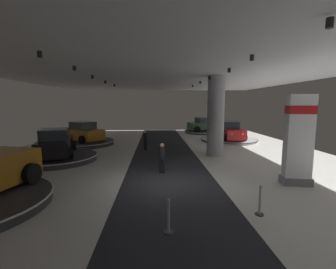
{
  "coord_description": "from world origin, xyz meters",
  "views": [
    {
      "loc": [
        -0.66,
        -10.29,
        3.59
      ],
      "look_at": [
        0.27,
        6.42,
        1.4
      ],
      "focal_mm": 24.83,
      "sensor_mm": 36.0,
      "label": 1
    }
  ],
  "objects_px": {
    "display_car_mid_left": "(55,144)",
    "visitor_walking_near": "(162,156)",
    "brand_sign_pylon": "(299,139)",
    "display_platform_mid_left": "(56,158)",
    "column_right": "(216,116)",
    "display_platform_far_left": "(83,142)",
    "display_platform_far_right": "(229,140)",
    "display_car_far_right": "(229,131)",
    "display_car_far_left": "(82,132)",
    "visitor_walking_far": "(145,139)",
    "display_car_deep_right": "(205,125)",
    "display_platform_deep_right": "(205,132)"
  },
  "relations": [
    {
      "from": "display_car_mid_left",
      "to": "visitor_walking_near",
      "type": "bearing_deg",
      "value": -24.66
    },
    {
      "from": "brand_sign_pylon",
      "to": "display_platform_mid_left",
      "type": "distance_m",
      "value": 13.78
    },
    {
      "from": "column_right",
      "to": "visitor_walking_near",
      "type": "height_order",
      "value": "column_right"
    },
    {
      "from": "display_platform_far_left",
      "to": "visitor_walking_near",
      "type": "bearing_deg",
      "value": -52.99
    },
    {
      "from": "visitor_walking_near",
      "to": "display_platform_far_right",
      "type": "bearing_deg",
      "value": 56.36
    },
    {
      "from": "display_car_far_right",
      "to": "display_car_far_left",
      "type": "bearing_deg",
      "value": -174.86
    },
    {
      "from": "display_platform_mid_left",
      "to": "display_platform_far_left",
      "type": "xyz_separation_m",
      "value": [
        -0.16,
        5.99,
        -0.0
      ]
    },
    {
      "from": "display_platform_mid_left",
      "to": "visitor_walking_far",
      "type": "distance_m",
      "value": 6.38
    },
    {
      "from": "display_platform_far_left",
      "to": "display_car_deep_right",
      "type": "distance_m",
      "value": 15.08
    },
    {
      "from": "display_car_mid_left",
      "to": "display_platform_far_left",
      "type": "height_order",
      "value": "display_car_mid_left"
    },
    {
      "from": "column_right",
      "to": "display_car_mid_left",
      "type": "bearing_deg",
      "value": -174.64
    },
    {
      "from": "brand_sign_pylon",
      "to": "visitor_walking_near",
      "type": "distance_m",
      "value": 6.4
    },
    {
      "from": "display_car_far_right",
      "to": "display_car_mid_left",
      "type": "bearing_deg",
      "value": -151.85
    },
    {
      "from": "display_platform_far_left",
      "to": "brand_sign_pylon",
      "type": "bearing_deg",
      "value": -41.09
    },
    {
      "from": "display_car_mid_left",
      "to": "visitor_walking_near",
      "type": "xyz_separation_m",
      "value": [
        6.68,
        -3.07,
        -0.21
      ]
    },
    {
      "from": "display_car_far_left",
      "to": "display_car_deep_right",
      "type": "distance_m",
      "value": 15.05
    },
    {
      "from": "display_platform_mid_left",
      "to": "display_platform_far_right",
      "type": "relative_size",
      "value": 0.93
    },
    {
      "from": "display_car_far_right",
      "to": "display_platform_mid_left",
      "type": "bearing_deg",
      "value": -151.96
    },
    {
      "from": "display_platform_far_left",
      "to": "display_car_deep_right",
      "type": "xyz_separation_m",
      "value": [
        12.76,
        8.0,
        0.82
      ]
    },
    {
      "from": "display_car_mid_left",
      "to": "display_car_deep_right",
      "type": "relative_size",
      "value": 1.01
    },
    {
      "from": "display_platform_far_right",
      "to": "visitor_walking_near",
      "type": "relative_size",
      "value": 3.42
    },
    {
      "from": "display_platform_far_left",
      "to": "display_platform_deep_right",
      "type": "relative_size",
      "value": 1.07
    },
    {
      "from": "display_platform_deep_right",
      "to": "visitor_walking_far",
      "type": "distance_m",
      "value": 13.05
    },
    {
      "from": "display_platform_deep_right",
      "to": "display_car_deep_right",
      "type": "distance_m",
      "value": 0.87
    },
    {
      "from": "display_platform_far_right",
      "to": "display_car_deep_right",
      "type": "distance_m",
      "value": 6.94
    },
    {
      "from": "visitor_walking_near",
      "to": "visitor_walking_far",
      "type": "relative_size",
      "value": 1.0
    },
    {
      "from": "display_car_mid_left",
      "to": "display_platform_far_right",
      "type": "bearing_deg",
      "value": 28.05
    },
    {
      "from": "display_platform_far_right",
      "to": "display_platform_far_left",
      "type": "distance_m",
      "value": 13.73
    },
    {
      "from": "display_car_mid_left",
      "to": "display_car_deep_right",
      "type": "xyz_separation_m",
      "value": [
        12.59,
        14.02,
        -0.1
      ]
    },
    {
      "from": "column_right",
      "to": "visitor_walking_far",
      "type": "xyz_separation_m",
      "value": [
        -4.97,
        2.1,
        -1.84
      ]
    },
    {
      "from": "visitor_walking_near",
      "to": "display_platform_far_left",
      "type": "bearing_deg",
      "value": 127.01
    },
    {
      "from": "display_car_mid_left",
      "to": "display_car_deep_right",
      "type": "height_order",
      "value": "display_car_mid_left"
    },
    {
      "from": "display_platform_far_left",
      "to": "display_platform_mid_left",
      "type": "bearing_deg",
      "value": -88.44
    },
    {
      "from": "column_right",
      "to": "display_platform_deep_right",
      "type": "xyz_separation_m",
      "value": [
        2.1,
        13.04,
        -2.61
      ]
    },
    {
      "from": "display_platform_deep_right",
      "to": "display_platform_mid_left",
      "type": "bearing_deg",
      "value": -132.06
    },
    {
      "from": "column_right",
      "to": "visitor_walking_near",
      "type": "xyz_separation_m",
      "value": [
        -3.84,
        -4.05,
        -1.84
      ]
    },
    {
      "from": "visitor_walking_near",
      "to": "display_platform_mid_left",
      "type": "bearing_deg",
      "value": 155.16
    },
    {
      "from": "brand_sign_pylon",
      "to": "display_car_far_right",
      "type": "distance_m",
      "value": 12.44
    },
    {
      "from": "display_car_mid_left",
      "to": "brand_sign_pylon",
      "type": "bearing_deg",
      "value": -22.14
    },
    {
      "from": "display_platform_far_right",
      "to": "display_platform_far_left",
      "type": "relative_size",
      "value": 0.98
    },
    {
      "from": "visitor_walking_far",
      "to": "visitor_walking_near",
      "type": "bearing_deg",
      "value": -79.62
    },
    {
      "from": "display_car_mid_left",
      "to": "visitor_walking_far",
      "type": "height_order",
      "value": "display_car_mid_left"
    },
    {
      "from": "display_platform_far_left",
      "to": "display_car_mid_left",
      "type": "bearing_deg",
      "value": -88.37
    },
    {
      "from": "column_right",
      "to": "display_car_far_left",
      "type": "relative_size",
      "value": 1.25
    },
    {
      "from": "display_platform_mid_left",
      "to": "display_car_deep_right",
      "type": "bearing_deg",
      "value": 48.0
    },
    {
      "from": "display_platform_far_right",
      "to": "display_platform_deep_right",
      "type": "relative_size",
      "value": 1.05
    },
    {
      "from": "column_right",
      "to": "display_platform_far_left",
      "type": "distance_m",
      "value": 12.09
    },
    {
      "from": "display_platform_mid_left",
      "to": "visitor_walking_far",
      "type": "relative_size",
      "value": 3.19
    },
    {
      "from": "display_platform_far_right",
      "to": "display_car_deep_right",
      "type": "relative_size",
      "value": 1.21
    },
    {
      "from": "display_car_mid_left",
      "to": "display_car_far_right",
      "type": "height_order",
      "value": "display_car_mid_left"
    }
  ]
}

